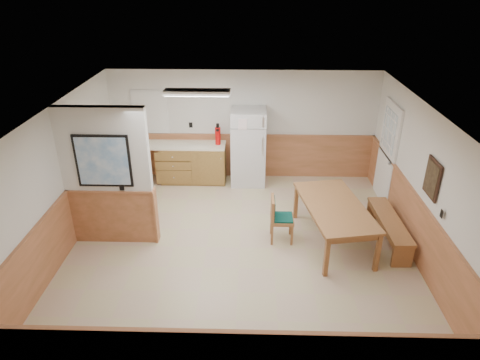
{
  "coord_description": "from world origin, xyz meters",
  "views": [
    {
      "loc": [
        0.18,
        -6.26,
        4.42
      ],
      "look_at": [
        -0.0,
        0.4,
        1.14
      ],
      "focal_mm": 32.0,
      "sensor_mm": 36.0,
      "label": 1
    }
  ],
  "objects_px": {
    "fire_extinguisher": "(218,135)",
    "soap_bottle": "(142,139)",
    "dining_chair": "(277,216)",
    "refrigerator": "(248,147)",
    "dining_table": "(334,210)",
    "dining_bench": "(389,224)"
  },
  "relations": [
    {
      "from": "fire_extinguisher",
      "to": "soap_bottle",
      "type": "xyz_separation_m",
      "value": [
        -1.7,
        -0.03,
        -0.11
      ]
    },
    {
      "from": "dining_chair",
      "to": "fire_extinguisher",
      "type": "xyz_separation_m",
      "value": [
        -1.23,
        2.41,
        0.62
      ]
    },
    {
      "from": "refrigerator",
      "to": "fire_extinguisher",
      "type": "relative_size",
      "value": 3.57
    },
    {
      "from": "dining_table",
      "to": "dining_chair",
      "type": "xyz_separation_m",
      "value": [
        -0.99,
        0.04,
        -0.17
      ]
    },
    {
      "from": "refrigerator",
      "to": "dining_table",
      "type": "relative_size",
      "value": 0.83
    },
    {
      "from": "refrigerator",
      "to": "dining_bench",
      "type": "relative_size",
      "value": 1.05
    },
    {
      "from": "fire_extinguisher",
      "to": "soap_bottle",
      "type": "relative_size",
      "value": 2.25
    },
    {
      "from": "refrigerator",
      "to": "dining_chair",
      "type": "height_order",
      "value": "refrigerator"
    },
    {
      "from": "dining_chair",
      "to": "soap_bottle",
      "type": "xyz_separation_m",
      "value": [
        -2.93,
        2.38,
        0.51
      ]
    },
    {
      "from": "refrigerator",
      "to": "dining_chair",
      "type": "relative_size",
      "value": 2.03
    },
    {
      "from": "refrigerator",
      "to": "soap_bottle",
      "type": "bearing_deg",
      "value": 179.15
    },
    {
      "from": "fire_extinguisher",
      "to": "soap_bottle",
      "type": "distance_m",
      "value": 1.71
    },
    {
      "from": "dining_table",
      "to": "dining_bench",
      "type": "distance_m",
      "value": 1.06
    },
    {
      "from": "dining_table",
      "to": "soap_bottle",
      "type": "xyz_separation_m",
      "value": [
        -3.92,
        2.42,
        0.35
      ]
    },
    {
      "from": "dining_table",
      "to": "dining_chair",
      "type": "bearing_deg",
      "value": 167.3
    },
    {
      "from": "soap_bottle",
      "to": "dining_bench",
      "type": "bearing_deg",
      "value": -25.6
    },
    {
      "from": "refrigerator",
      "to": "soap_bottle",
      "type": "relative_size",
      "value": 8.02
    },
    {
      "from": "dining_chair",
      "to": "refrigerator",
      "type": "bearing_deg",
      "value": 103.25
    },
    {
      "from": "soap_bottle",
      "to": "refrigerator",
      "type": "bearing_deg",
      "value": -0.97
    },
    {
      "from": "refrigerator",
      "to": "soap_bottle",
      "type": "distance_m",
      "value": 2.39
    },
    {
      "from": "dining_table",
      "to": "soap_bottle",
      "type": "relative_size",
      "value": 9.66
    },
    {
      "from": "refrigerator",
      "to": "fire_extinguisher",
      "type": "distance_m",
      "value": 0.73
    }
  ]
}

